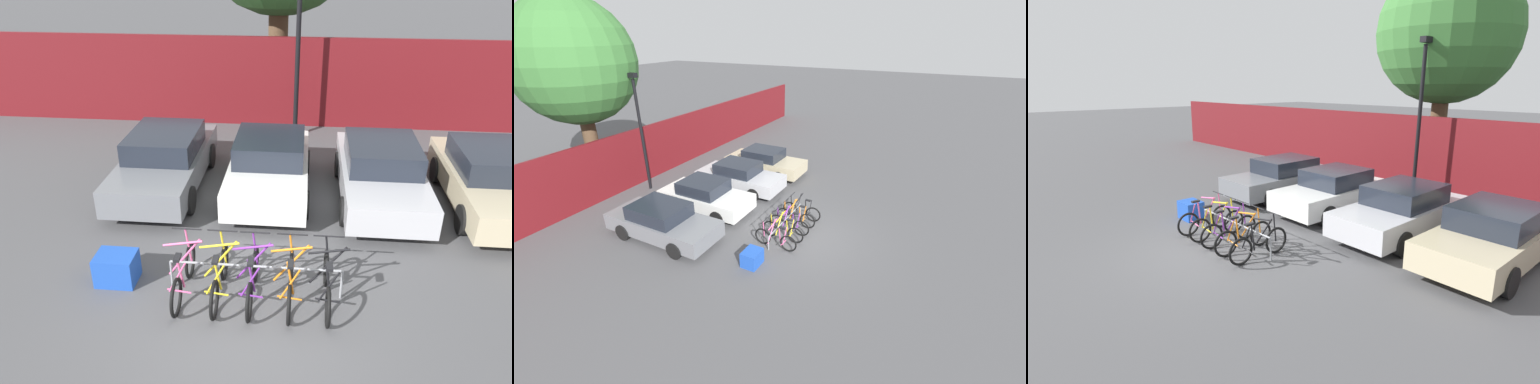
# 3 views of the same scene
# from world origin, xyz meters

# --- Properties ---
(ground_plane) EXTENTS (120.00, 120.00, 0.00)m
(ground_plane) POSITION_xyz_m (0.00, 0.00, 0.00)
(ground_plane) COLOR #4C4C4F
(hoarding_wall) EXTENTS (36.00, 0.16, 2.82)m
(hoarding_wall) POSITION_xyz_m (0.00, 9.50, 1.41)
(hoarding_wall) COLOR maroon
(hoarding_wall) RESTS_ON ground
(bike_rack) EXTENTS (2.97, 0.04, 0.57)m
(bike_rack) POSITION_xyz_m (-0.02, 0.68, 0.47)
(bike_rack) COLOR gray
(bike_rack) RESTS_ON ground
(bicycle_pink) EXTENTS (0.68, 1.71, 1.05)m
(bicycle_pink) POSITION_xyz_m (-1.23, 0.53, 0.38)
(bicycle_pink) COLOR black
(bicycle_pink) RESTS_ON ground
(bicycle_yellow) EXTENTS (0.68, 1.71, 1.05)m
(bicycle_yellow) POSITION_xyz_m (-0.61, 0.53, 0.38)
(bicycle_yellow) COLOR black
(bicycle_yellow) RESTS_ON ground
(bicycle_purple) EXTENTS (0.68, 1.71, 1.05)m
(bicycle_purple) POSITION_xyz_m (-0.05, 0.53, 0.38)
(bicycle_purple) COLOR black
(bicycle_purple) RESTS_ON ground
(bicycle_orange) EXTENTS (0.68, 1.71, 1.05)m
(bicycle_orange) POSITION_xyz_m (0.59, 0.53, 0.38)
(bicycle_orange) COLOR black
(bicycle_orange) RESTS_ON ground
(bicycle_black) EXTENTS (0.68, 1.71, 1.05)m
(bicycle_black) POSITION_xyz_m (1.20, 0.53, 0.38)
(bicycle_black) COLOR black
(bicycle_black) RESTS_ON ground
(car_grey) EXTENTS (1.91, 4.40, 1.40)m
(car_grey) POSITION_xyz_m (-2.61, 4.64, 0.69)
(car_grey) COLOR slate
(car_grey) RESTS_ON ground
(car_white) EXTENTS (1.91, 4.05, 1.40)m
(car_white) POSITION_xyz_m (-0.07, 4.56, 0.69)
(car_white) COLOR silver
(car_white) RESTS_ON ground
(car_silver) EXTENTS (1.91, 4.28, 1.40)m
(car_silver) POSITION_xyz_m (2.51, 4.43, 0.69)
(car_silver) COLOR #B7B7BC
(car_silver) RESTS_ON ground
(car_beige) EXTENTS (1.91, 4.29, 1.40)m
(car_beige) POSITION_xyz_m (4.92, 4.32, 0.69)
(car_beige) COLOR #C1B28E
(car_beige) RESTS_ON ground
(lamp_post) EXTENTS (0.24, 0.44, 5.58)m
(lamp_post) POSITION_xyz_m (0.44, 8.50, 3.14)
(lamp_post) COLOR black
(lamp_post) RESTS_ON ground
(cargo_crate) EXTENTS (0.70, 0.56, 0.55)m
(cargo_crate) POSITION_xyz_m (-2.50, 0.77, 0.28)
(cargo_crate) COLOR blue
(cargo_crate) RESTS_ON ground
(tree_behind_hoarding) EXTENTS (5.58, 5.58, 8.76)m
(tree_behind_hoarding) POSITION_xyz_m (-0.30, 11.30, 5.93)
(tree_behind_hoarding) COLOR brown
(tree_behind_hoarding) RESTS_ON ground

